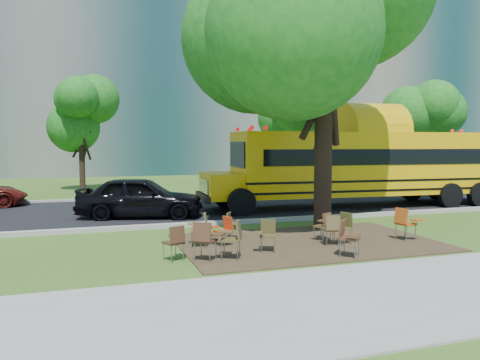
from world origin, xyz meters
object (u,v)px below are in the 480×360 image
object	(u,v)px
main_tree	(325,31)
chair_11	(324,223)
chair_2	(233,236)
chair_3	(267,232)
chair_1	(205,237)
chair_10	(232,223)
chair_8	(201,226)
school_bus	(366,164)
chair_6	(343,225)
chair_4	(332,227)
black_car	(141,197)
chair_5	(347,235)
chair_9	(224,228)
chair_7	(405,221)
chair_0	(175,239)

from	to	relation	value
main_tree	chair_11	world-z (taller)	main_tree
chair_2	chair_3	size ratio (longest dim) A/B	1.15
chair_1	chair_3	xyz separation A→B (m)	(1.71, 0.51, -0.08)
chair_2	chair_10	distance (m)	2.39
chair_1	chair_8	bearing A→B (deg)	117.49
school_bus	chair_6	world-z (taller)	school_bus
chair_4	chair_1	bearing A→B (deg)	-160.90
school_bus	black_car	bearing A→B (deg)	-175.91
chair_5	chair_9	distance (m)	3.22
main_tree	chair_5	distance (m)	6.79
chair_7	chair_9	size ratio (longest dim) A/B	1.17
chair_4	chair_5	distance (m)	1.23
chair_2	main_tree	bearing A→B (deg)	-26.96
chair_4	chair_10	size ratio (longest dim) A/B	1.11
chair_9	black_car	bearing A→B (deg)	-6.32
chair_8	chair_7	bearing A→B (deg)	-85.15
chair_1	chair_10	world-z (taller)	chair_1
school_bus	chair_7	xyz separation A→B (m)	(-3.05, -6.62, -1.27)
chair_0	chair_1	distance (m)	0.72
chair_2	chair_4	bearing A→B (deg)	-52.95
school_bus	chair_1	bearing A→B (deg)	-138.12
chair_2	chair_4	size ratio (longest dim) A/B	1.11
chair_9	chair_7	bearing A→B (deg)	-122.44
chair_2	chair_9	world-z (taller)	chair_2
chair_7	chair_4	bearing A→B (deg)	-101.60
chair_3	chair_4	bearing A→B (deg)	-154.13
chair_7	chair_6	bearing A→B (deg)	-104.86
chair_9	chair_5	bearing A→B (deg)	-152.04
main_tree	chair_7	world-z (taller)	main_tree
chair_1	chair_10	distance (m)	2.69
chair_7	chair_11	world-z (taller)	chair_7
chair_10	chair_9	bearing A→B (deg)	3.50
chair_5	chair_7	world-z (taller)	chair_7
chair_1	chair_5	distance (m)	3.39
chair_9	chair_1	bearing A→B (deg)	127.30
chair_6	chair_11	xyz separation A→B (m)	(-0.27, 0.53, -0.03)
chair_6	black_car	distance (m)	7.86
chair_0	chair_3	world-z (taller)	chair_0
main_tree	black_car	size ratio (longest dim) A/B	2.17
chair_0	chair_1	bearing A→B (deg)	-51.48
school_bus	chair_8	world-z (taller)	school_bus
chair_3	chair_7	bearing A→B (deg)	-156.23
main_tree	black_car	world-z (taller)	main_tree
chair_1	chair_9	size ratio (longest dim) A/B	1.19
chair_0	chair_5	size ratio (longest dim) A/B	0.93
chair_1	chair_7	bearing A→B (deg)	42.36
chair_11	chair_3	bearing A→B (deg)	172.47
chair_9	chair_11	xyz separation A→B (m)	(2.84, -0.23, 0.01)
chair_11	chair_0	bearing A→B (deg)	164.04
main_tree	chair_3	size ratio (longest dim) A/B	11.95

